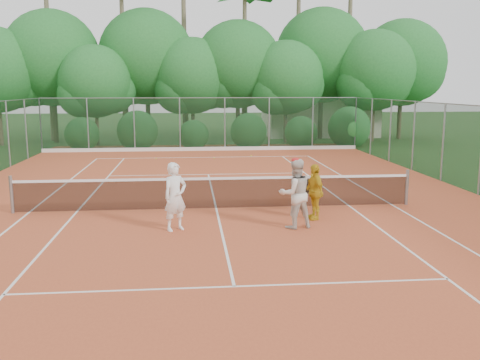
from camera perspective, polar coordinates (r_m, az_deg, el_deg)
name	(u,v)px	position (r m, az deg, el deg)	size (l,w,h in m)	color
ground	(216,209)	(16.17, -2.55, -3.14)	(120.00, 120.00, 0.00)	#1E4117
clay_court	(216,209)	(16.17, -2.55, -3.11)	(18.00, 36.00, 0.02)	#BA502A
club_building	(319,115)	(40.97, 8.40, 6.83)	(8.00, 5.00, 3.00)	beige
tennis_net	(216,192)	(16.06, -2.57, -1.29)	(11.97, 0.10, 1.10)	gray
player_white	(175,197)	(13.68, -6.92, -1.78)	(0.64, 0.42, 1.75)	white
player_center_grp	(295,193)	(13.89, 5.89, -1.43)	(1.02, 0.88, 1.85)	beige
player_yellow	(314,192)	(14.89, 7.95, -1.25)	(0.91, 0.38, 1.55)	gold
ball_hopper	(308,187)	(15.80, 7.28, -0.72)	(0.41, 0.41, 0.93)	gray
stray_ball_a	(156,158)	(27.48, -8.94, 2.29)	(0.07, 0.07, 0.07)	yellow
stray_ball_b	(214,158)	(27.33, -2.77, 2.36)	(0.07, 0.07, 0.07)	#B8CA2F
stray_ball_c	(251,156)	(28.21, 1.19, 2.61)	(0.07, 0.07, 0.07)	gold
court_markings	(216,209)	(16.16, -2.55, -3.06)	(11.03, 23.83, 0.01)	white
fence_back	(202,124)	(30.81, -4.03, 5.95)	(18.07, 0.07, 3.00)	#19381E
tropical_treeline	(221,64)	(36.05, -2.00, 12.26)	(32.10, 8.49, 15.03)	brown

